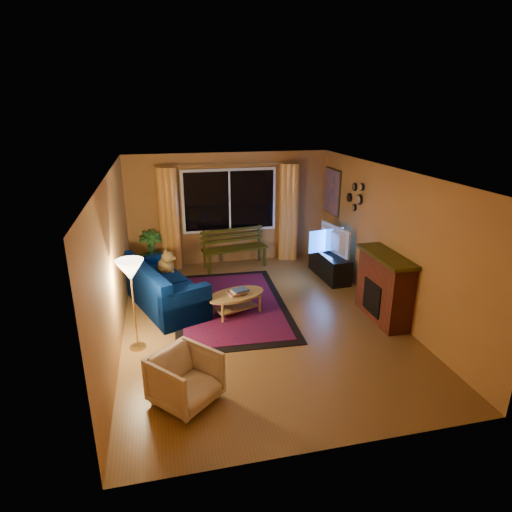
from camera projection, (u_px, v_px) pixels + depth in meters
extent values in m
cube|color=brown|center=(260.00, 320.00, 7.30)|extent=(4.50, 6.00, 0.02)
cube|color=white|center=(260.00, 171.00, 6.46)|extent=(4.50, 6.00, 0.02)
cube|color=#B37537|center=(229.00, 209.00, 9.64)|extent=(4.50, 0.02, 2.50)
cube|color=#B37537|center=(114.00, 261.00, 6.40)|extent=(0.02, 6.00, 2.50)
cube|color=#B37537|center=(388.00, 241.00, 7.35)|extent=(0.02, 6.00, 2.50)
cube|color=black|center=(230.00, 201.00, 9.52)|extent=(2.00, 0.02, 1.30)
cylinder|color=#BF8C3F|center=(229.00, 165.00, 9.21)|extent=(3.20, 0.03, 0.03)
cylinder|color=#F89C3D|center=(169.00, 219.00, 9.28)|extent=(0.36, 0.36, 2.24)
cylinder|color=#F89C3D|center=(288.00, 213.00, 9.85)|extent=(0.36, 0.36, 2.24)
cube|color=#302C07|center=(235.00, 258.00, 9.61)|extent=(1.51, 0.66, 0.44)
imported|color=#235B1E|center=(151.00, 251.00, 9.29)|extent=(0.53, 0.53, 0.91)
cube|color=#011244|center=(164.00, 284.00, 7.69)|extent=(1.54, 2.22, 0.83)
imported|color=#CDAF8F|center=(185.00, 376.00, 5.16)|extent=(0.96, 0.96, 0.72)
cylinder|color=#BF8C3F|center=(134.00, 306.00, 6.22)|extent=(0.28, 0.28, 1.40)
cube|color=maroon|center=(230.00, 305.00, 7.81)|extent=(2.13, 3.23, 0.02)
cylinder|color=#B38A47|center=(236.00, 304.00, 7.44)|extent=(1.33, 1.33, 0.38)
cube|color=black|center=(329.00, 265.00, 9.04)|extent=(0.48, 1.29, 0.53)
imported|color=black|center=(331.00, 240.00, 8.85)|extent=(0.32, 1.02, 0.59)
cube|color=maroon|center=(384.00, 289.00, 7.17)|extent=(0.40, 1.20, 1.10)
cube|color=#C56127|center=(332.00, 192.00, 9.46)|extent=(0.04, 0.76, 0.96)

